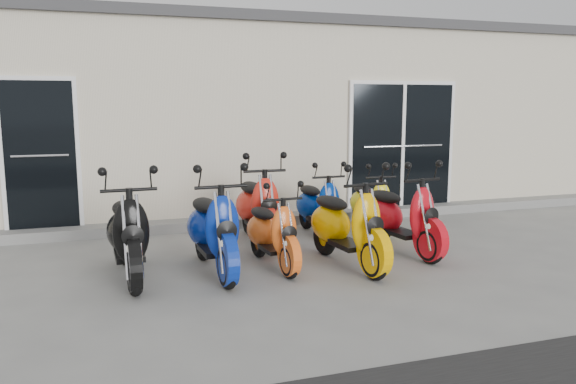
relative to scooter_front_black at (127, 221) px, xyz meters
name	(u,v)px	position (x,y,z in m)	size (l,w,h in m)	color
ground	(303,257)	(2.13, 0.21, -0.66)	(80.00, 80.00, 0.00)	gray
building	(220,119)	(2.13, 5.41, 0.94)	(14.00, 6.00, 3.20)	beige
roof_cap	(218,37)	(2.13, 5.41, 2.62)	(14.20, 6.20, 0.16)	#3F3F42
front_step	(261,220)	(2.13, 2.23, -0.58)	(14.00, 0.40, 0.15)	gray
door_left	(40,151)	(-1.07, 2.38, 0.60)	(1.07, 0.08, 2.22)	black
door_right	(402,142)	(4.73, 2.38, 0.60)	(2.02, 0.08, 2.22)	black
scooter_front_black	(127,221)	(0.00, 0.00, 0.00)	(0.65, 1.78, 1.31)	black
scooter_front_blue	(213,217)	(0.93, -0.09, 0.00)	(0.65, 1.78, 1.32)	#0A2798
scooter_front_orange_a	(272,223)	(1.64, -0.06, -0.12)	(0.53, 1.46, 1.08)	orange
scooter_front_orange_b	(347,214)	(2.49, -0.31, -0.01)	(0.63, 1.74, 1.29)	#FFB400
scooter_front_red	(402,206)	(3.42, 0.03, -0.03)	(0.61, 1.69, 1.25)	red
scooter_back_red	(257,197)	(1.78, 1.13, 0.00)	(0.65, 1.78, 1.31)	red
scooter_back_blue	(319,198)	(2.74, 1.24, -0.09)	(0.56, 1.54, 1.14)	#022C93
scooter_back_yellow	(371,196)	(3.60, 1.28, -0.11)	(0.53, 1.47, 1.08)	yellow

